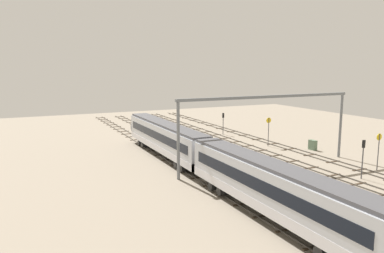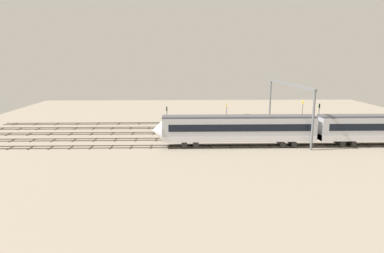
{
  "view_description": "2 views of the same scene",
  "coord_description": "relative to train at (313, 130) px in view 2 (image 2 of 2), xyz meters",
  "views": [
    {
      "loc": [
        -51.94,
        28.71,
        12.92
      ],
      "look_at": [
        2.15,
        3.18,
        3.23
      ],
      "focal_mm": 35.01,
      "sensor_mm": 36.0,
      "label": 1
    },
    {
      "loc": [
        5.9,
        61.12,
        13.63
      ],
      "look_at": [
        4.35,
        4.73,
        2.24
      ],
      "focal_mm": 31.28,
      "sensor_mm": 36.0,
      "label": 2
    }
  ],
  "objects": [
    {
      "name": "ground_plane",
      "position": [
        14.67,
        -9.82,
        -2.66
      ],
      "size": [
        103.75,
        103.75,
        0.0
      ],
      "primitive_type": "plane",
      "color": "gray"
    },
    {
      "name": "relay_cabinet",
      "position": [
        6.26,
        -22.45,
        -1.89
      ],
      "size": [
        1.35,
        0.66,
        1.54
      ],
      "color": "#597259",
      "rests_on": "ground"
    },
    {
      "name": "signal_light_trackside_approach",
      "position": [
        -7.78,
        -16.76,
        0.33
      ],
      "size": [
        0.31,
        0.32,
        4.57
      ],
      "color": "#4C4C51",
      "rests_on": "ground"
    },
    {
      "name": "speed_sign_mid_trackside",
      "position": [
        11.42,
        -17.81,
        0.4
      ],
      "size": [
        0.14,
        0.89,
        4.71
      ],
      "color": "#4C4C51",
      "rests_on": "ground"
    },
    {
      "name": "track_second_near",
      "position": [
        14.67,
        -14.73,
        -2.59
      ],
      "size": [
        87.75,
        2.4,
        0.16
      ],
      "color": "#59544C",
      "rests_on": "ground"
    },
    {
      "name": "track_near_foreground",
      "position": [
        14.67,
        -19.64,
        -2.59
      ],
      "size": [
        87.75,
        2.4,
        0.16
      ],
      "color": "#59544C",
      "rests_on": "ground"
    },
    {
      "name": "track_second_far",
      "position": [
        14.67,
        -4.91,
        -2.59
      ],
      "size": [
        87.75,
        2.4,
        0.16
      ],
      "color": "#59544C",
      "rests_on": "ground"
    },
    {
      "name": "overhead_gantry",
      "position": [
        1.06,
        -9.98,
        4.64
      ],
      "size": [
        0.4,
        25.62,
        9.29
      ],
      "color": "slate",
      "rests_on": "ground"
    },
    {
      "name": "track_with_train",
      "position": [
        14.67,
        0.0,
        -2.59
      ],
      "size": [
        87.75,
        2.4,
        0.16
      ],
      "color": "#59544C",
      "rests_on": "ground"
    },
    {
      "name": "train",
      "position": [
        0.0,
        0.0,
        0.0
      ],
      "size": [
        50.4,
        3.24,
        4.8
      ],
      "color": "#B7BCC6",
      "rests_on": "ground"
    },
    {
      "name": "track_middle",
      "position": [
        14.67,
        -9.82,
        -2.59
      ],
      "size": [
        87.75,
        2.4,
        0.16
      ],
      "color": "#59544C",
      "rests_on": "ground"
    },
    {
      "name": "speed_sign_near_foreground",
      "position": [
        -6.04,
        -21.53,
        0.37
      ],
      "size": [
        0.14,
        0.87,
        4.67
      ],
      "color": "#4C4C51",
      "rests_on": "ground"
    },
    {
      "name": "signal_light_trackside_departure",
      "position": [
        23.87,
        -16.53,
        0.05
      ],
      "size": [
        0.31,
        0.32,
        4.11
      ],
      "color": "#4C4C51",
      "rests_on": "ground"
    }
  ]
}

